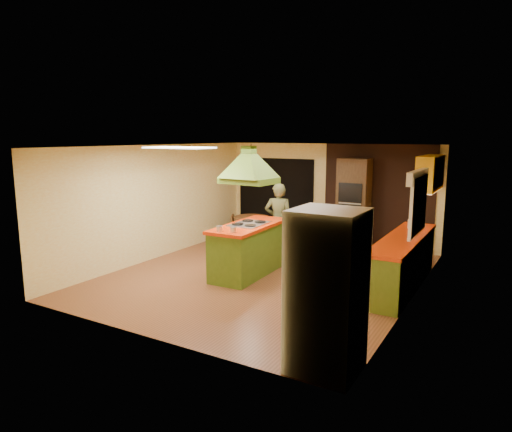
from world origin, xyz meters
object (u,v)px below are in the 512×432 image
Objects in this scene: canister_large at (413,221)px; dining_table at (251,225)px; refrigerator at (327,292)px; kitchen_island at (249,249)px; wall_oven at (354,204)px; man at (278,221)px.

dining_table is at bearing 171.66° from canister_large.
kitchen_island is at bearing 134.76° from refrigerator.
wall_oven is at bearing 105.95° from refrigerator.
kitchen_island is at bearing -148.32° from canister_large.
kitchen_island is 1.39m from man.
canister_large is (1.64, -1.33, -0.05)m from wall_oven.
canister_large reaches higher than dining_table.
kitchen_island is at bearing 69.36° from man.
man is 0.77× the size of wall_oven.
dining_table is (-1.31, 2.29, -0.03)m from kitchen_island.
man reaches higher than dining_table.
canister_large reaches higher than kitchen_island.
kitchen_island reaches higher than dining_table.
man is at bearing -125.66° from wall_oven.
canister_large is (0.05, 4.47, 0.09)m from refrigerator.
dining_table is at bearing -164.08° from wall_oven.
man is at bearing -36.75° from dining_table.
dining_table is at bearing 117.74° from kitchen_island.
man is 7.19× the size of canister_large.
wall_oven reaches higher than refrigerator.
wall_oven is at bearing 140.96° from canister_large.
canister_large is at bearing 90.02° from refrigerator.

